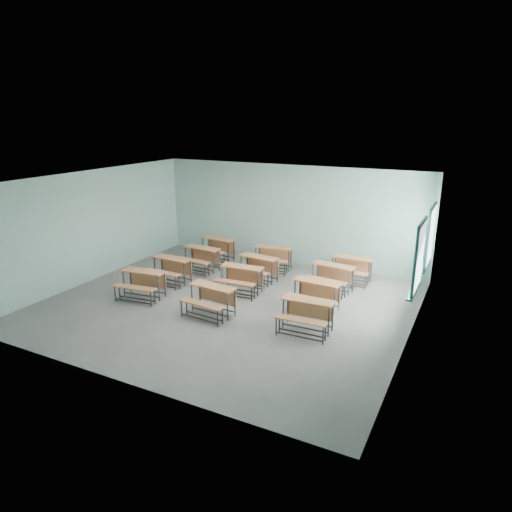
# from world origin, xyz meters

# --- Properties ---
(room) EXTENTS (9.04, 8.04, 3.24)m
(room) POSITION_xyz_m (0.08, 0.03, 1.60)
(room) COLOR gray
(room) RESTS_ON ground
(desk_unit_r0c0) EXTENTS (1.27, 0.93, 0.73)m
(desk_unit_r0c0) POSITION_xyz_m (-2.23, -0.66, 0.49)
(desk_unit_r0c0) COLOR #B86C42
(desk_unit_r0c0) RESTS_ON ground
(desk_unit_r0c1) EXTENTS (1.23, 0.88, 0.73)m
(desk_unit_r0c1) POSITION_xyz_m (-0.02, -0.77, 0.49)
(desk_unit_r0c1) COLOR #B86C42
(desk_unit_r0c1) RESTS_ON ground
(desk_unit_r0c2) EXTENTS (1.20, 0.83, 0.73)m
(desk_unit_r0c2) POSITION_xyz_m (2.37, -0.55, 0.49)
(desk_unit_r0c2) COLOR #B86C42
(desk_unit_r0c2) RESTS_ON ground
(desk_unit_r1c0) EXTENTS (1.20, 0.82, 0.73)m
(desk_unit_r1c0) POSITION_xyz_m (-2.27, 0.62, 0.49)
(desk_unit_r1c0) COLOR #B86C42
(desk_unit_r1c0) RESTS_ON ground
(desk_unit_r1c1) EXTENTS (1.22, 0.86, 0.73)m
(desk_unit_r1c1) POSITION_xyz_m (-0.08, 0.84, 0.49)
(desk_unit_r1c1) COLOR #B86C42
(desk_unit_r1c1) RESTS_ON ground
(desk_unit_r1c2) EXTENTS (1.22, 0.86, 0.73)m
(desk_unit_r1c2) POSITION_xyz_m (2.14, 0.68, 0.49)
(desk_unit_r1c2) COLOR #B86C42
(desk_unit_r1c2) RESTS_ON ground
(desk_unit_r2c0) EXTENTS (1.23, 0.87, 0.73)m
(desk_unit_r2c0) POSITION_xyz_m (-2.10, 1.92, 0.49)
(desk_unit_r2c0) COLOR #B86C42
(desk_unit_r2c0) RESTS_ON ground
(desk_unit_r2c1) EXTENTS (1.26, 0.92, 0.73)m
(desk_unit_r2c1) POSITION_xyz_m (-0.08, 1.87, 0.49)
(desk_unit_r2c1) COLOR #B86C42
(desk_unit_r2c1) RESTS_ON ground
(desk_unit_r2c2) EXTENTS (1.26, 0.92, 0.73)m
(desk_unit_r2c2) POSITION_xyz_m (2.09, 2.10, 0.49)
(desk_unit_r2c2) COLOR #B86C42
(desk_unit_r2c2) RESTS_ON ground
(desk_unit_r3c0) EXTENTS (1.26, 0.93, 0.73)m
(desk_unit_r3c0) POSITION_xyz_m (-2.23, 3.09, 0.49)
(desk_unit_r3c0) COLOR #B86C42
(desk_unit_r3c0) RESTS_ON ground
(desk_unit_r3c1) EXTENTS (1.25, 0.91, 0.73)m
(desk_unit_r3c1) POSITION_xyz_m (-0.11, 3.00, 0.49)
(desk_unit_r3c1) COLOR #B86C42
(desk_unit_r3c1) RESTS_ON ground
(desk_unit_r3c2) EXTENTS (1.19, 0.81, 0.73)m
(desk_unit_r3c2) POSITION_xyz_m (2.38, 3.03, 0.49)
(desk_unit_r3c2) COLOR #B86C42
(desk_unit_r3c2) RESTS_ON ground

